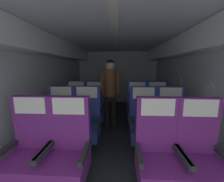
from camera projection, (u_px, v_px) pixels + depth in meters
The scene contains 15 objects.
ground at pixel (115, 133), 3.08m from camera, with size 3.38×5.97×0.02m, color #23282D.
fuselage_shell at pixel (116, 63), 3.05m from camera, with size 3.26×5.62×2.12m.
seat_a_left_window at pixel (29, 151), 1.64m from camera, with size 0.50×0.51×1.11m.
seat_a_left_aisle at pixel (68, 152), 1.61m from camera, with size 0.50×0.51×1.11m.
seat_a_right_aisle at pixel (200, 157), 1.54m from camera, with size 0.50×0.51×1.11m.
seat_a_right_window at pixel (158, 155), 1.57m from camera, with size 0.50×0.51×1.11m.
seat_b_left_window at pixel (61, 122), 2.51m from camera, with size 0.50×0.51×1.11m.
seat_b_left_aisle at pixel (87, 122), 2.49m from camera, with size 0.50×0.51×1.11m.
seat_b_right_aisle at pixel (171, 124), 2.42m from camera, with size 0.50×0.51×1.11m.
seat_b_right_window at pixel (143, 124), 2.43m from camera, with size 0.50×0.51×1.11m.
seat_c_left_window at pixel (76, 108), 3.38m from camera, with size 0.50×0.51×1.11m.
seat_c_left_aisle at pixel (95, 108), 3.36m from camera, with size 0.50×0.51×1.11m.
seat_c_right_aisle at pixel (157, 109), 3.28m from camera, with size 0.50×0.51×1.11m.
seat_c_right_window at pixel (137, 109), 3.30m from camera, with size 0.50×0.51×1.11m.
flight_attendant at pixel (110, 86), 3.22m from camera, with size 0.43×0.28×1.62m.
Camera 1 is at (0.07, -0.09, 1.45)m, focal length 22.04 mm.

